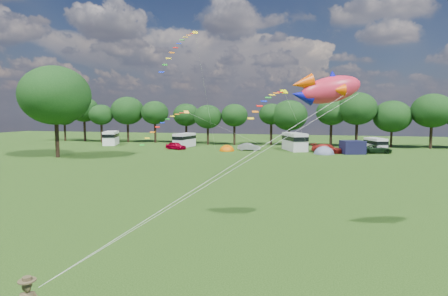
% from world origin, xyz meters
% --- Properties ---
extents(ground_plane, '(180.00, 180.00, 0.00)m').
position_xyz_m(ground_plane, '(0.00, 0.00, 0.00)').
color(ground_plane, black).
rests_on(ground_plane, ground).
extents(tree_line, '(102.98, 10.98, 10.27)m').
position_xyz_m(tree_line, '(5.30, 54.99, 6.35)').
color(tree_line, black).
rests_on(tree_line, ground).
extents(big_tree, '(10.00, 10.00, 13.28)m').
position_xyz_m(big_tree, '(-30.00, 28.00, 9.02)').
color(big_tree, black).
rests_on(big_tree, ground).
extents(car_a, '(4.28, 2.86, 1.33)m').
position_xyz_m(car_a, '(-17.28, 42.90, 0.66)').
color(car_a, '#A7001F').
rests_on(car_a, ground).
extents(car_b, '(3.61, 1.37, 1.27)m').
position_xyz_m(car_b, '(-4.34, 44.16, 0.63)').
color(car_b, gray).
rests_on(car_b, ground).
extents(car_c, '(5.27, 3.74, 1.46)m').
position_xyz_m(car_c, '(8.64, 43.50, 0.73)').
color(car_c, maroon).
rests_on(car_c, ground).
extents(car_d, '(5.37, 3.11, 1.38)m').
position_xyz_m(car_d, '(16.28, 44.96, 0.69)').
color(car_d, black).
rests_on(car_d, ground).
extents(campervan_a, '(4.15, 6.06, 2.74)m').
position_xyz_m(campervan_a, '(-33.36, 48.56, 1.47)').
color(campervan_a, white).
rests_on(campervan_a, ground).
extents(campervan_b, '(3.11, 5.56, 2.58)m').
position_xyz_m(campervan_b, '(-17.43, 47.81, 1.38)').
color(campervan_b, silver).
rests_on(campervan_b, ground).
extents(campervan_c, '(4.85, 6.71, 3.03)m').
position_xyz_m(campervan_c, '(3.26, 46.22, 1.63)').
color(campervan_c, '#BDBDBF').
rests_on(campervan_c, ground).
extents(campervan_d, '(3.41, 5.10, 2.31)m').
position_xyz_m(campervan_d, '(16.53, 47.25, 1.24)').
color(campervan_d, silver).
rests_on(campervan_d, ground).
extents(tent_orange, '(2.59, 2.83, 2.02)m').
position_xyz_m(tent_orange, '(-7.90, 42.59, 0.02)').
color(tent_orange, '#D45900').
rests_on(tent_orange, ground).
extents(tent_greyblue, '(3.27, 3.59, 2.44)m').
position_xyz_m(tent_greyblue, '(8.11, 41.67, 0.02)').
color(tent_greyblue, slate).
rests_on(tent_greyblue, ground).
extents(awning_navy, '(4.07, 3.67, 2.11)m').
position_xyz_m(awning_navy, '(12.49, 43.00, 1.06)').
color(awning_navy, black).
rests_on(awning_navy, ground).
extents(fish_kite, '(4.00, 2.28, 2.09)m').
position_xyz_m(fish_kite, '(7.09, 1.29, 7.89)').
color(fish_kite, red).
rests_on(fish_kite, ground).
extents(streamer_kite_a, '(3.46, 5.57, 5.81)m').
position_xyz_m(streamer_kite_a, '(-9.92, 26.14, 15.10)').
color(streamer_kite_a, yellow).
rests_on(streamer_kite_a, ground).
extents(streamer_kite_b, '(4.25, 4.61, 3.78)m').
position_xyz_m(streamer_kite_b, '(-9.28, 19.96, 5.59)').
color(streamer_kite_b, '#FEA728').
rests_on(streamer_kite_b, ground).
extents(streamer_kite_c, '(3.25, 4.97, 2.83)m').
position_xyz_m(streamer_kite_c, '(2.57, 16.11, 7.91)').
color(streamer_kite_c, '#D4E100').
rests_on(streamer_kite_c, ground).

